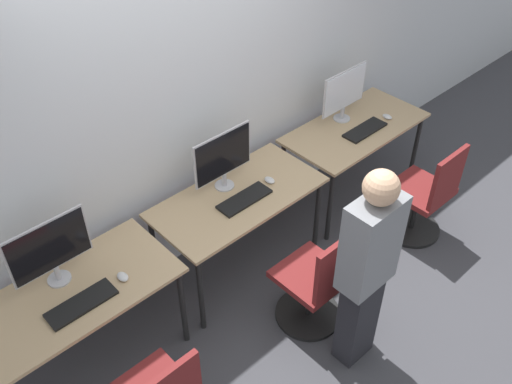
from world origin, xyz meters
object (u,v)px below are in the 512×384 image
at_px(keyboard_left, 82,304).
at_px(mouse_center, 270,180).
at_px(monitor_center, 223,157).
at_px(monitor_left, 50,249).
at_px(office_chair_right, 424,199).
at_px(keyboard_center, 244,199).
at_px(office_chair_center, 316,286).
at_px(keyboard_right, 365,130).
at_px(mouse_right, 387,117).
at_px(mouse_left, 123,277).
at_px(monitor_right, 344,92).
at_px(person_center, 367,267).

xyz_separation_m(keyboard_left, mouse_center, (1.61, 0.08, 0.01)).
bearing_deg(monitor_center, monitor_left, -179.97).
bearing_deg(office_chair_right, keyboard_center, 153.67).
height_order(keyboard_left, office_chair_center, office_chair_center).
xyz_separation_m(keyboard_left, keyboard_right, (2.66, 0.02, 0.00)).
xyz_separation_m(mouse_center, office_chair_right, (1.08, -0.70, -0.38)).
bearing_deg(monitor_center, mouse_center, -34.67).
relative_size(mouse_center, mouse_right, 1.00).
relative_size(monitor_center, mouse_center, 5.62).
relative_size(mouse_left, office_chair_center, 0.10).
height_order(monitor_center, keyboard_center, monitor_center).
bearing_deg(mouse_right, keyboard_center, 178.86).
relative_size(monitor_left, office_chair_right, 0.56).
bearing_deg(monitor_right, keyboard_right, -90.00).
bearing_deg(keyboard_left, office_chair_center, -25.24).
relative_size(person_center, keyboard_right, 3.76).
distance_m(keyboard_left, office_chair_right, 2.79).
relative_size(office_chair_center, mouse_right, 10.00).
bearing_deg(mouse_left, monitor_right, 6.44).
bearing_deg(mouse_right, monitor_left, 175.12).
bearing_deg(office_chair_center, mouse_right, 22.59).
bearing_deg(monitor_left, person_center, -43.17).
distance_m(keyboard_center, office_chair_right, 1.56).
distance_m(monitor_left, keyboard_left, 0.37).
relative_size(keyboard_center, office_chair_right, 0.46).
bearing_deg(monitor_right, mouse_left, -173.56).
height_order(monitor_center, mouse_center, monitor_center).
xyz_separation_m(person_center, office_chair_right, (1.32, 0.39, -0.48)).
xyz_separation_m(office_chair_center, person_center, (-0.00, -0.37, 0.48)).
distance_m(monitor_left, mouse_center, 1.64).
bearing_deg(keyboard_right, monitor_left, 174.72).
bearing_deg(mouse_right, office_chair_center, -157.41).
height_order(monitor_left, mouse_center, monitor_left).
bearing_deg(keyboard_center, mouse_center, 5.97).
distance_m(monitor_right, office_chair_right, 1.10).
relative_size(keyboard_right, mouse_right, 4.64).
height_order(mouse_left, mouse_right, same).
bearing_deg(keyboard_center, keyboard_right, -1.12).
xyz_separation_m(monitor_left, monitor_center, (1.33, 0.00, 0.00)).
bearing_deg(office_chair_center, person_center, -90.49).
bearing_deg(keyboard_right, person_center, -141.46).
xyz_separation_m(monitor_left, monitor_right, (2.66, 0.01, 0.00)).
height_order(mouse_left, keyboard_center, mouse_left).
xyz_separation_m(monitor_center, keyboard_center, (0.00, -0.22, -0.25)).
bearing_deg(monitor_left, office_chair_center, -33.75).
height_order(monitor_left, mouse_right, monitor_left).
bearing_deg(monitor_center, office_chair_right, -33.33).
xyz_separation_m(monitor_center, mouse_center, (0.28, -0.19, -0.25)).
relative_size(keyboard_left, mouse_left, 4.64).
bearing_deg(monitor_left, keyboard_left, -90.00).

